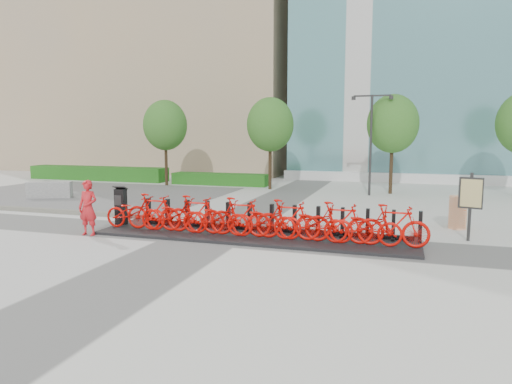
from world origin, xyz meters
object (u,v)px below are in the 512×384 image
(construction_barrel, at_px, (458,212))
(worker_red, at_px, (88,208))
(map_sign, at_px, (471,196))
(bike_0, at_px, (134,212))
(kiosk, at_px, (121,206))
(jersey_barrier, at_px, (50,190))

(construction_barrel, bearing_deg, worker_red, -157.61)
(construction_barrel, distance_m, map_sign, 1.96)
(bike_0, xyz_separation_m, construction_barrel, (9.89, 3.50, -0.06))
(kiosk, xyz_separation_m, map_sign, (10.77, 1.24, 0.61))
(kiosk, distance_m, construction_barrel, 11.09)
(map_sign, bearing_deg, construction_barrel, 110.77)
(kiosk, height_order, jersey_barrier, kiosk)
(bike_0, distance_m, jersey_barrier, 9.73)
(kiosk, bearing_deg, jersey_barrier, 139.28)
(map_sign, bearing_deg, bike_0, -152.93)
(jersey_barrier, bearing_deg, construction_barrel, -29.78)
(bike_0, relative_size, kiosk, 1.49)
(kiosk, xyz_separation_m, jersey_barrier, (-7.33, 4.93, -0.31))
(map_sign, bearing_deg, jersey_barrier, -174.10)
(bike_0, relative_size, construction_barrel, 1.82)
(bike_0, bearing_deg, jersey_barrier, 56.37)
(kiosk, relative_size, worker_red, 0.77)
(worker_red, xyz_separation_m, jersey_barrier, (-7.14, 6.36, -0.46))
(jersey_barrier, xyz_separation_m, map_sign, (18.10, -3.69, 0.92))
(kiosk, relative_size, construction_barrel, 1.21)
(kiosk, distance_m, map_sign, 10.86)
(jersey_barrier, relative_size, map_sign, 1.02)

